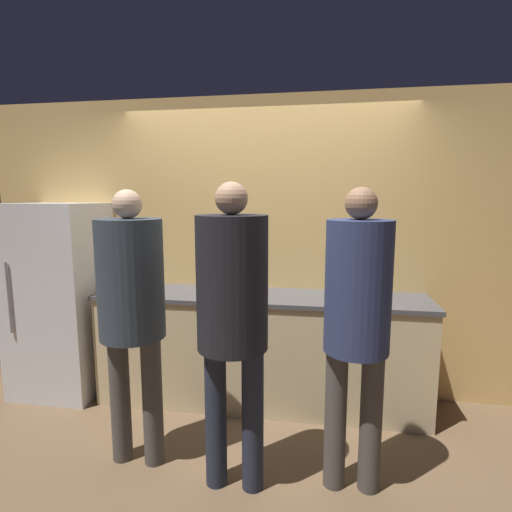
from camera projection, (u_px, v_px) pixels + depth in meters
ground_plane at (253, 423)px, 3.11m from camera, size 14.00×14.00×0.00m
wall_back at (265, 248)px, 3.54m from camera, size 5.20×0.06×2.60m
counter at (260, 348)px, 3.38m from camera, size 2.73×0.62×0.95m
refrigerator at (61, 299)px, 3.56m from camera, size 0.73×0.68×1.69m
person_left at (132, 299)px, 2.51m from camera, size 0.41×0.41×1.79m
person_center at (233, 305)px, 2.28m from camera, size 0.41×0.41×1.83m
person_right at (357, 312)px, 2.27m from camera, size 0.37×0.37×1.80m
fruit_bowl at (220, 289)px, 3.29m from camera, size 0.34×0.34×0.12m
utensil_crock at (241, 280)px, 3.48m from camera, size 0.09×0.09×0.32m
bottle_clear at (382, 288)px, 3.26m from camera, size 0.07×0.07×0.15m
cup_blue at (250, 294)px, 3.16m from camera, size 0.09×0.09×0.08m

